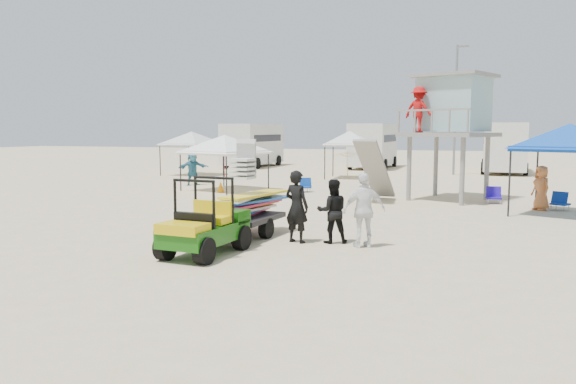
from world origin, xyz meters
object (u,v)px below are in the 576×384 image
(utility_cart, at_px, (203,220))
(lifeguard_tower, at_px, (448,109))
(surf_trailer, at_px, (246,202))
(canopy_blue, at_px, (570,128))
(man_left, at_px, (297,207))

(utility_cart, bearing_deg, lifeguard_tower, 70.36)
(surf_trailer, xyz_separation_m, canopy_blue, (8.40, 6.80, 1.94))
(surf_trailer, bearing_deg, utility_cart, -90.06)
(utility_cart, relative_size, canopy_blue, 0.62)
(canopy_blue, bearing_deg, surf_trailer, -140.98)
(surf_trailer, relative_size, canopy_blue, 0.69)
(lifeguard_tower, xyz_separation_m, canopy_blue, (4.02, -3.12, -0.77))
(surf_trailer, relative_size, lifeguard_tower, 0.54)
(lifeguard_tower, bearing_deg, utility_cart, -109.64)
(utility_cart, distance_m, surf_trailer, 2.33)
(canopy_blue, bearing_deg, man_left, -134.08)
(utility_cart, height_order, surf_trailer, surf_trailer)
(man_left, relative_size, lifeguard_tower, 0.37)
(man_left, height_order, canopy_blue, canopy_blue)
(surf_trailer, bearing_deg, lifeguard_tower, 66.22)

